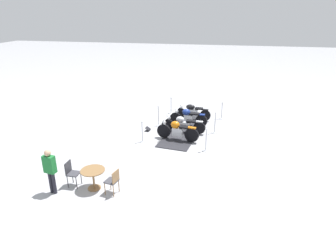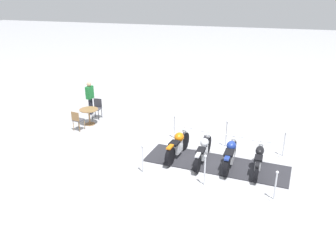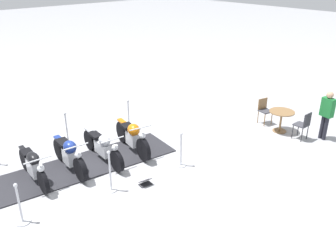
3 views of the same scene
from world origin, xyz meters
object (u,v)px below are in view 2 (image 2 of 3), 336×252
(stanchion_left_rear, at_px, (143,163))
(bystander_person, at_px, (90,95))
(motorcycle_navy, at_px, (230,154))
(stanchion_right_rear, at_px, (174,131))
(cafe_table, at_px, (89,113))
(motorcycle_chrome, at_px, (203,150))
(stanchion_left_front, at_px, (275,190))
(motorcycle_copper, at_px, (178,145))
(info_placard, at_px, (207,140))
(stanchion_right_front, at_px, (283,149))
(stanchion_right_mid, at_px, (226,137))
(cafe_chair_near_table, at_px, (77,119))
(cafe_chair_across_table, at_px, (97,107))
(stanchion_left_mid, at_px, (205,175))
(motorcycle_black, at_px, (259,159))

(stanchion_left_rear, relative_size, bystander_person, 0.65)
(motorcycle_navy, distance_m, stanchion_right_rear, 3.09)
(stanchion_left_rear, height_order, cafe_table, stanchion_left_rear)
(motorcycle_chrome, relative_size, bystander_person, 1.39)
(stanchion_left_front, bearing_deg, motorcycle_copper, 149.77)
(info_placard, xyz_separation_m, bystander_person, (-6.06, 1.73, 0.92))
(stanchion_right_front, bearing_deg, stanchion_left_rear, -152.29)
(stanchion_left_rear, distance_m, bystander_person, 6.53)
(stanchion_right_mid, bearing_deg, motorcycle_chrome, -115.53)
(cafe_table, distance_m, cafe_chair_near_table, 0.82)
(cafe_chair_across_table, bearing_deg, motorcycle_chrome, 62.29)
(bystander_person, bearing_deg, stanchion_left_mid, -28.66)
(motorcycle_navy, relative_size, bystander_person, 1.26)
(cafe_chair_across_table, relative_size, bystander_person, 0.58)
(stanchion_right_front, relative_size, cafe_chair_across_table, 1.08)
(stanchion_right_front, distance_m, stanchion_right_mid, 2.20)
(stanchion_right_rear, bearing_deg, motorcycle_copper, -71.82)
(motorcycle_navy, distance_m, cafe_chair_near_table, 6.99)
(cafe_chair_across_table, bearing_deg, stanchion_right_front, 78.18)
(motorcycle_chrome, bearing_deg, motorcycle_navy, -93.81)
(cafe_chair_across_table, height_order, bystander_person, bystander_person)
(motorcycle_black, distance_m, cafe_chair_across_table, 8.30)
(stanchion_right_mid, bearing_deg, stanchion_left_rear, -132.82)
(motorcycle_navy, distance_m, cafe_chair_across_table, 7.37)
(motorcycle_black, relative_size, cafe_chair_across_table, 2.14)
(stanchion_left_mid, bearing_deg, stanchion_right_front, 47.18)
(stanchion_left_mid, bearing_deg, stanchion_right_mid, 82.79)
(motorcycle_copper, distance_m, stanchion_left_front, 4.00)
(stanchion_left_rear, distance_m, info_placard, 3.62)
(stanchion_right_mid, height_order, bystander_person, bystander_person)
(motorcycle_black, bearing_deg, motorcycle_navy, 87.76)
(motorcycle_navy, bearing_deg, stanchion_left_mid, 159.58)
(cafe_chair_near_table, distance_m, bystander_person, 2.14)
(cafe_table, bearing_deg, motorcycle_copper, -24.78)
(motorcycle_black, xyz_separation_m, cafe_table, (-7.61, 2.52, 0.06))
(motorcycle_copper, bearing_deg, motorcycle_chrome, -87.27)
(motorcycle_navy, xyz_separation_m, cafe_table, (-6.63, 2.41, 0.06))
(stanchion_right_mid, bearing_deg, cafe_chair_across_table, 165.16)
(stanchion_right_front, relative_size, cafe_chair_near_table, 1.13)
(stanchion_right_mid, xyz_separation_m, cafe_chair_near_table, (-6.50, 0.05, 0.12))
(stanchion_left_front, bearing_deg, motorcycle_navy, 130.40)
(stanchion_right_mid, xyz_separation_m, stanchion_left_front, (1.79, -3.32, -0.06))
(motorcycle_chrome, distance_m, bystander_person, 7.14)
(cafe_chair_near_table, bearing_deg, motorcycle_black, -90.39)
(stanchion_right_front, bearing_deg, motorcycle_navy, -145.59)
(stanchion_right_rear, distance_m, cafe_table, 4.20)
(motorcycle_black, xyz_separation_m, stanchion_right_rear, (-3.46, 1.94, -0.14))
(motorcycle_chrome, bearing_deg, stanchion_right_rear, 45.55)
(stanchion_left_mid, distance_m, cafe_chair_across_table, 7.58)
(motorcycle_black, xyz_separation_m, stanchion_left_mid, (-1.67, -1.38, -0.12))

